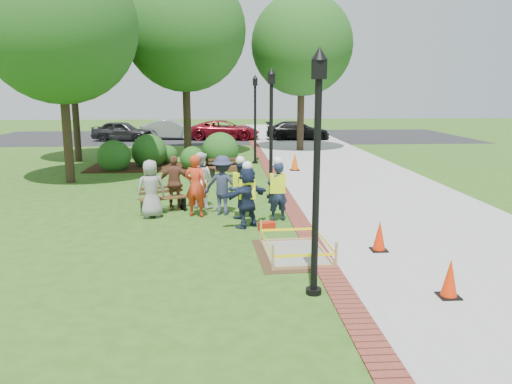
{
  "coord_description": "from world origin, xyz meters",
  "views": [
    {
      "loc": [
        -0.34,
        -11.27,
        3.58
      ],
      "look_at": [
        0.5,
        1.2,
        1.0
      ],
      "focal_mm": 35.0,
      "sensor_mm": 36.0,
      "label": 1
    }
  ],
  "objects": [
    {
      "name": "parked_car_a",
      "position": [
        -7.36,
        24.35,
        0.0
      ],
      "size": [
        2.65,
        4.92,
        1.53
      ],
      "primitive_type": "imported",
      "rotation": [
        0.0,
        0.0,
        1.44
      ],
      "color": "#252528",
      "rests_on": "ground"
    },
    {
      "name": "parking_lot",
      "position": [
        0.0,
        27.0,
        0.0
      ],
      "size": [
        36.0,
        12.0,
        0.01
      ],
      "primitive_type": "cube",
      "color": "black",
      "rests_on": "ground"
    },
    {
      "name": "casual_person_b",
      "position": [
        -1.11,
        2.69,
        0.89
      ],
      "size": [
        0.66,
        0.53,
        1.78
      ],
      "color": "red",
      "rests_on": "ground"
    },
    {
      "name": "sidewalk",
      "position": [
        5.0,
        10.0,
        0.01
      ],
      "size": [
        6.0,
        60.0,
        0.02
      ],
      "primitive_type": "cube",
      "color": "#9E9E99",
      "rests_on": "ground"
    },
    {
      "name": "ground",
      "position": [
        0.0,
        0.0,
        0.0
      ],
      "size": [
        100.0,
        100.0,
        0.0
      ],
      "primitive_type": "plane",
      "color": "#285116",
      "rests_on": "ground"
    },
    {
      "name": "shrub_a",
      "position": [
        -5.18,
        11.2,
        0.0
      ],
      "size": [
        1.48,
        1.48,
        1.48
      ],
      "primitive_type": "sphere",
      "color": "#144918",
      "rests_on": "ground"
    },
    {
      "name": "bench_near",
      "position": [
        -2.12,
        3.28,
        0.24
      ],
      "size": [
        1.45,
        0.98,
        0.75
      ],
      "color": "brown",
      "rests_on": "ground"
    },
    {
      "name": "lamp_mid",
      "position": [
        1.25,
        5.0,
        2.48
      ],
      "size": [
        0.28,
        0.28,
        4.26
      ],
      "color": "black",
      "rests_on": "ground"
    },
    {
      "name": "toolbox",
      "position": [
        0.77,
        1.14,
        0.1
      ],
      "size": [
        0.47,
        0.34,
        0.21
      ],
      "primitive_type": "cube",
      "rotation": [
        0.0,
        0.0,
        0.28
      ],
      "color": "red",
      "rests_on": "ground"
    },
    {
      "name": "hivis_worker_a",
      "position": [
        0.29,
        1.47,
        0.88
      ],
      "size": [
        0.61,
        0.57,
        1.76
      ],
      "color": "#192741",
      "rests_on": "ground"
    },
    {
      "name": "lamp_near",
      "position": [
        1.25,
        -3.0,
        2.48
      ],
      "size": [
        0.28,
        0.28,
        4.26
      ],
      "color": "black",
      "rests_on": "ground"
    },
    {
      "name": "casual_person_a",
      "position": [
        -2.37,
        2.67,
        0.83
      ],
      "size": [
        0.61,
        0.51,
        1.65
      ],
      "color": "gray",
      "rests_on": "ground"
    },
    {
      "name": "parked_car_b",
      "position": [
        -4.02,
        25.31,
        0.0
      ],
      "size": [
        2.6,
        4.93,
        1.54
      ],
      "primitive_type": "imported",
      "rotation": [
        0.0,
        0.0,
        1.45
      ],
      "color": "#A0A0A5",
      "rests_on": "ground"
    },
    {
      "name": "shrub_e",
      "position": [
        -3.02,
        13.2,
        0.0
      ],
      "size": [
        0.97,
        0.97,
        0.97
      ],
      "primitive_type": "sphere",
      "color": "#144918",
      "rests_on": "ground"
    },
    {
      "name": "parked_car_d",
      "position": [
        5.06,
        24.44,
        0.0
      ],
      "size": [
        2.09,
        4.48,
        1.44
      ],
      "primitive_type": "imported",
      "rotation": [
        0.0,
        0.0,
        1.53
      ],
      "color": "black",
      "rests_on": "ground"
    },
    {
      "name": "shrub_c",
      "position": [
        -1.72,
        11.4,
        0.0
      ],
      "size": [
        1.12,
        1.12,
        1.12
      ],
      "primitive_type": "sphere",
      "color": "#144918",
      "rests_on": "ground"
    },
    {
      "name": "lamp_far",
      "position": [
        1.25,
        13.0,
        2.48
      ],
      "size": [
        0.28,
        0.28,
        4.26
      ],
      "color": "black",
      "rests_on": "ground"
    },
    {
      "name": "tree_left",
      "position": [
        -6.3,
        8.4,
        5.87
      ],
      "size": [
        5.77,
        5.77,
        8.77
      ],
      "color": "#3D2D1E",
      "rests_on": "ground"
    },
    {
      "name": "mulch_bed",
      "position": [
        -3.0,
        12.0,
        0.02
      ],
      "size": [
        7.0,
        3.0,
        0.05
      ],
      "primitive_type": "cube",
      "color": "#381E0F",
      "rests_on": "ground"
    },
    {
      "name": "cone_front",
      "position": [
        3.57,
        -3.34,
        0.35
      ],
      "size": [
        0.36,
        0.36,
        0.72
      ],
      "color": "black",
      "rests_on": "ground"
    },
    {
      "name": "hivis_worker_c",
      "position": [
        0.15,
        2.44,
        0.88
      ],
      "size": [
        0.62,
        0.55,
        1.77
      ],
      "color": "#192B42",
      "rests_on": "ground"
    },
    {
      "name": "cone_far",
      "position": [
        2.87,
        10.62,
        0.39
      ],
      "size": [
        0.42,
        0.42,
        0.82
      ],
      "color": "black",
      "rests_on": "ground"
    },
    {
      "name": "bench_far",
      "position": [
        -0.18,
        9.1,
        0.25
      ],
      "size": [
        1.52,
        0.9,
        0.78
      ],
      "color": "#522B1C",
      "rests_on": "ground"
    },
    {
      "name": "hivis_worker_b",
      "position": [
        1.15,
        2.07,
        0.89
      ],
      "size": [
        0.6,
        0.48,
        1.79
      ],
      "color": "#18243F",
      "rests_on": "ground"
    },
    {
      "name": "tree_back",
      "position": [
        -2.24,
        16.14,
        6.61
      ],
      "size": [
        6.41,
        6.41,
        9.83
      ],
      "color": "#3D2D1E",
      "rests_on": "ground"
    },
    {
      "name": "parked_car_c",
      "position": [
        -0.16,
        24.89,
        0.0
      ],
      "size": [
        2.43,
        4.81,
        1.51
      ],
      "primitive_type": "imported",
      "rotation": [
        0.0,
        0.0,
        1.48
      ],
      "color": "maroon",
      "rests_on": "ground"
    },
    {
      "name": "casual_person_d",
      "position": [
        -1.78,
        3.59,
        0.82
      ],
      "size": [
        0.53,
        0.35,
        1.64
      ],
      "color": "brown",
      "rests_on": "ground"
    },
    {
      "name": "shrub_b",
      "position": [
        -3.79,
        12.36,
        0.0
      ],
      "size": [
        1.65,
        1.65,
        1.65
      ],
      "primitive_type": "sphere",
      "color": "#144918",
      "rests_on": "ground"
    },
    {
      "name": "casual_person_c",
      "position": [
        -1.04,
        3.78,
        0.86
      ],
      "size": [
        0.65,
        0.55,
        1.72
      ],
      "color": "white",
      "rests_on": "ground"
    },
    {
      "name": "casual_person_e",
      "position": [
        -0.35,
        2.88,
        0.86
      ],
      "size": [
        0.62,
        0.48,
        1.72
      ],
      "color": "#2C304D",
      "rests_on": "ground"
    },
    {
      "name": "tree_far",
      "position": [
        -7.65,
        14.43,
        6.01
      ],
      "size": [
        5.96,
        5.96,
        9.0
      ],
      "color": "#3D2D1E",
      "rests_on": "ground"
    },
    {
      "name": "shrub_d",
      "position": [
        -0.45,
        12.29,
        0.0
      ],
      "size": [
        1.73,
        1.73,
        1.73
      ],
      "primitive_type": "sphere",
      "color": "#144918",
      "rests_on": "ground"
    },
    {
      "name": "brick_edging",
      "position": [
        1.75,
        10.0,
        0.01
      ],
      "size": [
        0.5,
        60.0,
        0.03
      ],
      "primitive_type": "cube",
      "color": "maroon",
      "rests_on": "ground"
    },
    {
      "name": "cone_back",
      "position": [
        3.14,
        -0.74,
        0.34
      ],
      "size": [
        0.36,
        0.36,
        0.71
      ],
      "color": "black",
      "rests_on": "ground"
    },
    {
      "name": "tree_right",
      "position": [
        4.27,
        18.13,
        6.06
      ],
      "size": [
        5.81,
        5.81,
        8.98
      ],
      "color": "#3D2D1E",
      "rests_on": "ground"
    },
    {
      "name": "wet_concrete_pad",
      "position": [
        1.24,
        -0.83,
        0.23
      ],
      "size": [
        1.81,
        2.38,
        0.55
      ],
      "color": "#47331E",
      "rests_on": "ground"
    }
  ]
}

